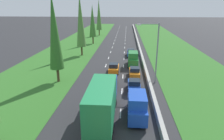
{
  "coord_description": "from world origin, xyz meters",
  "views": [
    {
      "loc": [
        2.24,
        1.53,
        11.37
      ],
      "look_at": [
        -0.2,
        34.69,
        0.54
      ],
      "focal_mm": 32.03,
      "sensor_mm": 36.0,
      "label": 1
    }
  ],
  "objects_px": {
    "green_box_truck_centre_lane": "(103,102)",
    "poplar_tree_fourth": "(92,21)",
    "maroon_sedan_centre_lane": "(110,82)",
    "poplar_tree_fifth": "(99,15)",
    "poplar_tree_third": "(80,21)",
    "blue_hatchback_right_lane": "(134,85)",
    "blue_van_right_lane": "(137,106)",
    "orange_hatchback_right_lane": "(134,72)",
    "poplar_tree_second": "(54,32)",
    "green_van_right_lane": "(133,59)",
    "orange_hatchback_centre_lane": "(114,68)",
    "blue_hatchback_right_lane_seventh": "(131,53)",
    "street_light_mast": "(155,49)"
  },
  "relations": [
    {
      "from": "maroon_sedan_centre_lane",
      "to": "poplar_tree_fourth",
      "type": "bearing_deg",
      "value": 103.36
    },
    {
      "from": "poplar_tree_second",
      "to": "poplar_tree_fourth",
      "type": "distance_m",
      "value": 32.35
    },
    {
      "from": "green_box_truck_centre_lane",
      "to": "poplar_tree_fourth",
      "type": "relative_size",
      "value": 0.81
    },
    {
      "from": "green_box_truck_centre_lane",
      "to": "green_van_right_lane",
      "type": "xyz_separation_m",
      "value": [
        3.57,
        19.94,
        -0.78
      ]
    },
    {
      "from": "poplar_tree_second",
      "to": "blue_hatchback_right_lane",
      "type": "bearing_deg",
      "value": -13.1
    },
    {
      "from": "blue_hatchback_right_lane_seventh",
      "to": "poplar_tree_fourth",
      "type": "xyz_separation_m",
      "value": [
        -11.4,
        15.0,
        6.0
      ]
    },
    {
      "from": "green_van_right_lane",
      "to": "poplar_tree_fifth",
      "type": "xyz_separation_m",
      "value": [
        -12.1,
        40.5,
        6.41
      ]
    },
    {
      "from": "maroon_sedan_centre_lane",
      "to": "poplar_tree_third",
      "type": "xyz_separation_m",
      "value": [
        -8.22,
        18.75,
        7.16
      ]
    },
    {
      "from": "blue_hatchback_right_lane_seventh",
      "to": "poplar_tree_fourth",
      "type": "bearing_deg",
      "value": 127.23
    },
    {
      "from": "poplar_tree_fourth",
      "to": "poplar_tree_third",
      "type": "bearing_deg",
      "value": -90.58
    },
    {
      "from": "green_van_right_lane",
      "to": "poplar_tree_fourth",
      "type": "height_order",
      "value": "poplar_tree_fourth"
    },
    {
      "from": "orange_hatchback_centre_lane",
      "to": "street_light_mast",
      "type": "distance_m",
      "value": 8.83
    },
    {
      "from": "green_box_truck_centre_lane",
      "to": "blue_hatchback_right_lane",
      "type": "height_order",
      "value": "green_box_truck_centre_lane"
    },
    {
      "from": "blue_van_right_lane",
      "to": "blue_hatchback_right_lane_seventh",
      "type": "bearing_deg",
      "value": 90.36
    },
    {
      "from": "orange_hatchback_centre_lane",
      "to": "poplar_tree_fourth",
      "type": "height_order",
      "value": "poplar_tree_fourth"
    },
    {
      "from": "blue_hatchback_right_lane",
      "to": "poplar_tree_fourth",
      "type": "bearing_deg",
      "value": 108.18
    },
    {
      "from": "maroon_sedan_centre_lane",
      "to": "poplar_tree_fifth",
      "type": "xyz_separation_m",
      "value": [
        -8.52,
        51.57,
        7.0
      ]
    },
    {
      "from": "blue_van_right_lane",
      "to": "orange_hatchback_right_lane",
      "type": "xyz_separation_m",
      "value": [
        0.18,
        12.7,
        -0.56
      ]
    },
    {
      "from": "orange_hatchback_right_lane",
      "to": "poplar_tree_fourth",
      "type": "xyz_separation_m",
      "value": [
        -11.75,
        29.34,
        6.0
      ]
    },
    {
      "from": "green_van_right_lane",
      "to": "blue_hatchback_right_lane_seventh",
      "type": "height_order",
      "value": "green_van_right_lane"
    },
    {
      "from": "maroon_sedan_centre_lane",
      "to": "poplar_tree_fourth",
      "type": "distance_m",
      "value": 35.44
    },
    {
      "from": "maroon_sedan_centre_lane",
      "to": "green_van_right_lane",
      "type": "relative_size",
      "value": 0.92
    },
    {
      "from": "green_van_right_lane",
      "to": "poplar_tree_fifth",
      "type": "distance_m",
      "value": 42.75
    },
    {
      "from": "orange_hatchback_right_lane",
      "to": "poplar_tree_third",
      "type": "xyz_separation_m",
      "value": [
        -11.91,
        14.12,
        7.14
      ]
    },
    {
      "from": "blue_hatchback_right_lane",
      "to": "blue_van_right_lane",
      "type": "bearing_deg",
      "value": -89.52
    },
    {
      "from": "blue_hatchback_right_lane",
      "to": "poplar_tree_fifth",
      "type": "bearing_deg",
      "value": 102.81
    },
    {
      "from": "blue_van_right_lane",
      "to": "blue_hatchback_right_lane",
      "type": "height_order",
      "value": "blue_van_right_lane"
    },
    {
      "from": "orange_hatchback_centre_lane",
      "to": "orange_hatchback_right_lane",
      "type": "relative_size",
      "value": 1.0
    },
    {
      "from": "blue_van_right_lane",
      "to": "poplar_tree_fourth",
      "type": "relative_size",
      "value": 0.42
    },
    {
      "from": "green_box_truck_centre_lane",
      "to": "orange_hatchback_centre_lane",
      "type": "relative_size",
      "value": 2.41
    },
    {
      "from": "orange_hatchback_centre_lane",
      "to": "street_light_mast",
      "type": "relative_size",
      "value": 0.43
    },
    {
      "from": "poplar_tree_second",
      "to": "poplar_tree_fifth",
      "type": "xyz_separation_m",
      "value": [
        -0.34,
        49.93,
        0.16
      ]
    },
    {
      "from": "poplar_tree_third",
      "to": "poplar_tree_fifth",
      "type": "xyz_separation_m",
      "value": [
        -0.3,
        32.82,
        -0.16
      ]
    },
    {
      "from": "poplar_tree_third",
      "to": "street_light_mast",
      "type": "xyz_separation_m",
      "value": [
        14.65,
        -16.46,
        -2.74
      ]
    },
    {
      "from": "poplar_tree_fifth",
      "to": "blue_van_right_lane",
      "type": "bearing_deg",
      "value": -78.6
    },
    {
      "from": "poplar_tree_fifth",
      "to": "maroon_sedan_centre_lane",
      "type": "bearing_deg",
      "value": -80.61
    },
    {
      "from": "blue_hatchback_right_lane",
      "to": "poplar_tree_second",
      "type": "xyz_separation_m",
      "value": [
        -11.63,
        2.71,
        6.82
      ]
    },
    {
      "from": "orange_hatchback_centre_lane",
      "to": "poplar_tree_fifth",
      "type": "distance_m",
      "value": 46.28
    },
    {
      "from": "poplar_tree_third",
      "to": "maroon_sedan_centre_lane",
      "type": "bearing_deg",
      "value": -66.32
    },
    {
      "from": "poplar_tree_fourth",
      "to": "blue_hatchback_right_lane_seventh",
      "type": "bearing_deg",
      "value": -52.77
    },
    {
      "from": "orange_hatchback_centre_lane",
      "to": "poplar_tree_fifth",
      "type": "bearing_deg",
      "value": 100.9
    },
    {
      "from": "blue_hatchback_right_lane",
      "to": "poplar_tree_third",
      "type": "bearing_deg",
      "value": 120.47
    },
    {
      "from": "orange_hatchback_centre_lane",
      "to": "street_light_mast",
      "type": "height_order",
      "value": "street_light_mast"
    },
    {
      "from": "maroon_sedan_centre_lane",
      "to": "orange_hatchback_right_lane",
      "type": "xyz_separation_m",
      "value": [
        3.68,
        4.63,
        0.02
      ]
    },
    {
      "from": "poplar_tree_fifth",
      "to": "street_light_mast",
      "type": "distance_m",
      "value": 51.56
    },
    {
      "from": "poplar_tree_second",
      "to": "poplar_tree_fourth",
      "type": "relative_size",
      "value": 1.14
    },
    {
      "from": "blue_hatchback_right_lane",
      "to": "poplar_tree_fourth",
      "type": "distance_m",
      "value": 37.37
    },
    {
      "from": "orange_hatchback_right_lane",
      "to": "green_van_right_lane",
      "type": "xyz_separation_m",
      "value": [
        -0.11,
        6.44,
        0.56
      ]
    },
    {
      "from": "blue_hatchback_right_lane",
      "to": "street_light_mast",
      "type": "bearing_deg",
      "value": 48.35
    },
    {
      "from": "street_light_mast",
      "to": "blue_hatchback_right_lane_seventh",
      "type": "bearing_deg",
      "value": 100.53
    }
  ]
}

